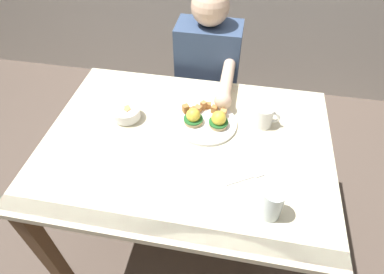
% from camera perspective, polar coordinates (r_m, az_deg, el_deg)
% --- Properties ---
extents(ground_plane, '(6.00, 6.00, 0.00)m').
position_cam_1_polar(ground_plane, '(1.95, -0.79, -16.09)').
color(ground_plane, brown).
extents(dining_table, '(1.20, 0.90, 0.74)m').
position_cam_1_polar(dining_table, '(1.42, -1.04, -3.97)').
color(dining_table, beige).
rests_on(dining_table, ground_plane).
extents(eggs_benedict_plate, '(0.27, 0.27, 0.09)m').
position_cam_1_polar(eggs_benedict_plate, '(1.41, 2.47, 2.96)').
color(eggs_benedict_plate, white).
rests_on(eggs_benedict_plate, dining_table).
extents(fruit_bowl, '(0.12, 0.12, 0.06)m').
position_cam_1_polar(fruit_bowl, '(1.46, -11.49, 4.11)').
color(fruit_bowl, white).
rests_on(fruit_bowl, dining_table).
extents(coffee_mug, '(0.11, 0.08, 0.09)m').
position_cam_1_polar(coffee_mug, '(1.42, 12.65, 3.66)').
color(coffee_mug, white).
rests_on(coffee_mug, dining_table).
extents(fork, '(0.14, 0.09, 0.00)m').
position_cam_1_polar(fork, '(1.24, 9.79, -7.10)').
color(fork, silver).
rests_on(fork, dining_table).
extents(water_glass_near, '(0.07, 0.07, 0.12)m').
position_cam_1_polar(water_glass_near, '(1.12, 13.88, -11.61)').
color(water_glass_near, silver).
rests_on(water_glass_near, dining_table).
extents(diner_person, '(0.34, 0.54, 1.14)m').
position_cam_1_polar(diner_person, '(1.85, 2.88, 10.46)').
color(diner_person, '#33333D').
rests_on(diner_person, ground_plane).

